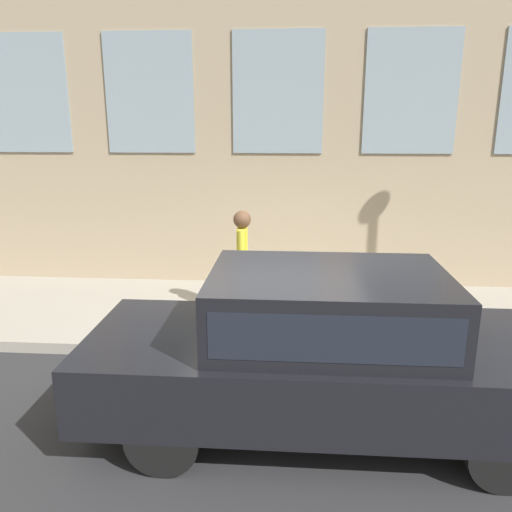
# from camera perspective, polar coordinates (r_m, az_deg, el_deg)

# --- Properties ---
(ground_plane) EXTENTS (80.00, 80.00, 0.00)m
(ground_plane) POSITION_cam_1_polar(r_m,az_deg,el_deg) (6.90, 1.42, -11.92)
(ground_plane) COLOR #2D2D30
(sidewalk) EXTENTS (2.99, 60.00, 0.16)m
(sidewalk) POSITION_cam_1_polar(r_m,az_deg,el_deg) (8.23, 1.93, -6.72)
(sidewalk) COLOR #A8A093
(sidewalk) RESTS_ON ground_plane
(building_facade) EXTENTS (0.33, 40.00, 8.41)m
(building_facade) POSITION_cam_1_polar(r_m,az_deg,el_deg) (9.36, 2.60, 21.62)
(building_facade) COLOR tan
(building_facade) RESTS_ON ground_plane
(fire_hydrant) EXTENTS (0.36, 0.47, 0.82)m
(fire_hydrant) POSITION_cam_1_polar(r_m,az_deg,el_deg) (7.31, 1.66, -5.35)
(fire_hydrant) COLOR gold
(fire_hydrant) RESTS_ON sidewalk
(person) EXTENTS (0.41, 0.27, 1.68)m
(person) POSITION_cam_1_polar(r_m,az_deg,el_deg) (7.67, -1.57, 0.25)
(person) COLOR navy
(person) RESTS_ON sidewalk
(parked_car_charcoal_near) EXTENTS (1.87, 4.86, 1.70)m
(parked_car_charcoal_near) POSITION_cam_1_polar(r_m,az_deg,el_deg) (5.20, 8.03, -10.08)
(parked_car_charcoal_near) COLOR black
(parked_car_charcoal_near) RESTS_ON ground_plane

